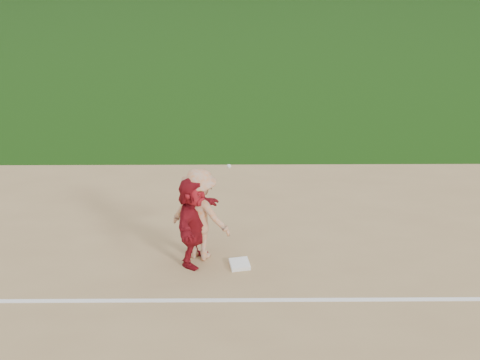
{
  "coord_description": "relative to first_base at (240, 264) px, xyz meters",
  "views": [
    {
      "loc": [
        -0.07,
        -9.52,
        6.77
      ],
      "look_at": [
        0.0,
        1.5,
        1.3
      ],
      "focal_mm": 45.0,
      "sensor_mm": 36.0,
      "label": 1
    }
  ],
  "objects": [
    {
      "name": "foul_line",
      "position": [
        0.02,
        -1.09,
        -0.04
      ],
      "size": [
        60.0,
        0.1,
        0.01
      ],
      "primitive_type": "cube",
      "color": "white",
      "rests_on": "infield_dirt"
    },
    {
      "name": "first_base_play",
      "position": [
        -0.77,
        0.35,
        0.92
      ],
      "size": [
        1.42,
        1.16,
        2.14
      ],
      "color": "#B0B0B2",
      "rests_on": "infield_dirt"
    },
    {
      "name": "ground",
      "position": [
        0.02,
        -0.29,
        -0.06
      ],
      "size": [
        160.0,
        160.0,
        0.0
      ],
      "primitive_type": "plane",
      "color": "#153A0B",
      "rests_on": "ground"
    },
    {
      "name": "base_runner",
      "position": [
        -0.89,
        0.19,
        0.87
      ],
      "size": [
        1.0,
        1.77,
        1.82
      ],
      "primitive_type": "imported",
      "rotation": [
        0.0,
        0.0,
        1.28
      ],
      "color": "maroon",
      "rests_on": "infield_dirt"
    },
    {
      "name": "first_base",
      "position": [
        0.0,
        0.0,
        0.0
      ],
      "size": [
        0.43,
        0.43,
        0.08
      ],
      "primitive_type": "cube",
      "rotation": [
        0.0,
        0.0,
        0.18
      ],
      "color": "white",
      "rests_on": "infield_dirt"
    }
  ]
}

